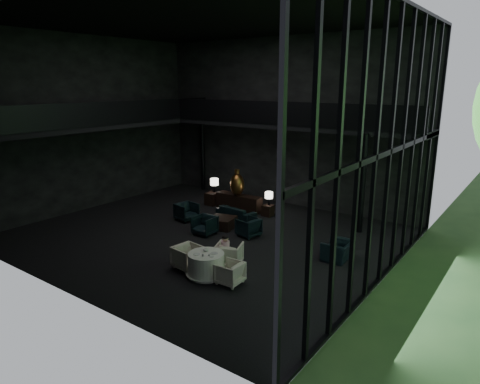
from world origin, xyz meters
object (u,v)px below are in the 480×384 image
Objects in this scene: lounge_armchair_west at (187,210)px; bronze_urn at (237,184)px; side_table_right at (268,210)px; dining_chair_east at (230,272)px; console at (239,202)px; dining_chair_north at (229,252)px; dining_table at (206,266)px; table_lamp_left at (214,182)px; child at (225,244)px; window_armchair at (338,248)px; lounge_armchair_south at (205,224)px; side_table_left at (212,199)px; sofa at (236,211)px; lounge_armchair_east at (248,226)px; coffee_table at (222,223)px; table_lamp_right at (269,196)px; dining_chair_west at (188,255)px.

bronze_urn is at bearing -10.96° from lounge_armchair_west.
side_table_right is 0.69× the size of dining_chair_east.
console is 2.59× the size of dining_chair_north.
dining_chair_east is at bearing 0.68° from dining_table.
lounge_armchair_west is at bearing -133.74° from side_table_right.
dining_chair_east is (5.91, -6.50, -0.74)m from table_lamp_left.
child is at bearing -71.66° from side_table_right.
table_lamp_left is at bearing -112.86° from window_armchair.
lounge_armchair_south is 0.69× the size of dining_table.
window_armchair is 3.86m from child.
bronze_urn is 6.30m from dining_chair_north.
side_table_left reaches higher than side_table_right.
table_lamp_left is 7.48m from dining_chair_north.
sofa is 1.79× the size of dining_chair_north.
dining_chair_north is at bearing 32.99° from lounge_armchair_east.
side_table_right is 0.81× the size of child.
coffee_table is at bearing -68.01° from bronze_urn.
table_lamp_right is 5.82m from child.
bronze_urn is at bearing -2.76° from side_table_left.
dining_chair_west is (-3.66, -3.52, 0.03)m from window_armchair.
lounge_armchair_south is (2.48, -3.65, -0.66)m from table_lamp_left.
lounge_armchair_east is 2.88m from dining_chair_north.
table_lamp_right is 0.68× the size of lounge_armchair_south.
dining_chair_north is (1.08, -2.67, 0.03)m from lounge_armchair_east.
dining_chair_west reaches higher than window_armchair.
dining_chair_west reaches higher than dining_chair_east.
side_table_right is 6.40m from dining_chair_west.
dining_chair_north is at bearing 128.37° from sofa.
lounge_armchair_west is at bearing -110.74° from bronze_urn.
bronze_urn is 1.91m from side_table_right.
table_lamp_right reaches higher than console.
sofa is (-0.95, -1.14, 0.07)m from side_table_right.
console is 2.52× the size of lounge_armchair_west.
dining_chair_east is at bearing -84.92° from dining_chair_west.
side_table_left is 0.38× the size of sofa.
window_armchair is at bearing -19.17° from side_table_left.
coffee_table is (0.94, -2.34, -1.06)m from bronze_urn.
table_lamp_right is at bearing -159.61° from dining_chair_east.
lounge_armchair_west is at bearing -32.84° from child.
coffee_table is 1.09× the size of dining_chair_west.
bronze_urn is 1.66m from table_lamp_right.
coffee_table is at bearing -104.60° from side_table_right.
lounge_armchair_south is (-0.72, -3.63, -0.49)m from table_lamp_right.
table_lamp_left is 0.68× the size of coffee_table.
bronze_urn is 2.02× the size of child.
coffee_table is 5.14m from dining_chair_east.
coffee_table is at bearing -43.52° from side_table_left.
child reaches higher than sofa.
sofa reaches higher than coffee_table.
window_armchair is 3.73m from dining_chair_north.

